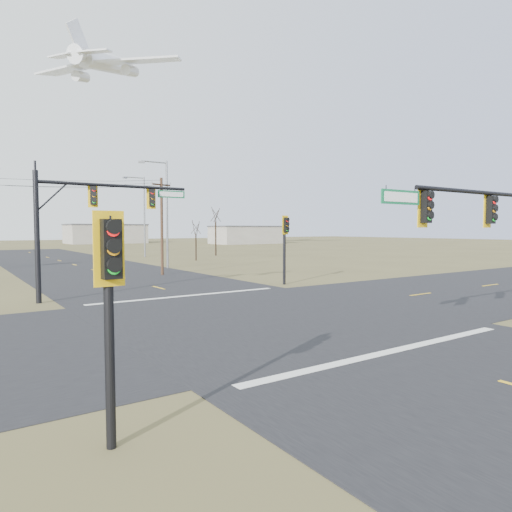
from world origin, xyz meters
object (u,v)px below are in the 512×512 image
(streetlight_a, at_px, (165,208))
(bare_tree_c, at_px, (196,227))
(mast_arm_near, at_px, (488,220))
(mast_arm_far, at_px, (93,209))
(utility_pole_near, at_px, (162,224))
(bare_tree_d, at_px, (216,214))
(pedestal_signal_sw, at_px, (110,276))
(pedestal_signal_ne, at_px, (285,235))
(streetlight_b, at_px, (143,212))

(streetlight_a, bearing_deg, bare_tree_c, 72.25)
(mast_arm_near, height_order, mast_arm_far, mast_arm_far)
(mast_arm_near, relative_size, utility_pole_near, 1.23)
(streetlight_a, height_order, bare_tree_d, streetlight_a)
(bare_tree_c, bearing_deg, streetlight_a, -132.44)
(mast_arm_far, bearing_deg, streetlight_a, 79.58)
(mast_arm_far, height_order, pedestal_signal_sw, mast_arm_far)
(utility_pole_near, height_order, bare_tree_d, utility_pole_near)
(mast_arm_far, xyz_separation_m, pedestal_signal_ne, (13.13, -1.10, -1.61))
(pedestal_signal_sw, height_order, utility_pole_near, utility_pole_near)
(pedestal_signal_sw, height_order, streetlight_a, streetlight_a)
(bare_tree_d, bearing_deg, pedestal_signal_sw, -121.21)
(mast_arm_near, height_order, pedestal_signal_ne, mast_arm_near)
(pedestal_signal_sw, xyz_separation_m, bare_tree_d, (31.29, 51.65, 2.98))
(streetlight_b, distance_m, bare_tree_c, 11.37)
(pedestal_signal_ne, distance_m, streetlight_b, 37.06)
(utility_pole_near, bearing_deg, bare_tree_d, 51.36)
(streetlight_a, distance_m, streetlight_b, 19.96)
(mast_arm_near, xyz_separation_m, bare_tree_c, (9.31, 42.49, -0.12))
(streetlight_b, height_order, bare_tree_d, streetlight_b)
(pedestal_signal_sw, bearing_deg, utility_pole_near, 65.01)
(pedestal_signal_sw, height_order, bare_tree_c, bare_tree_c)
(mast_arm_far, bearing_deg, streetlight_b, 89.84)
(utility_pole_near, xyz_separation_m, bare_tree_c, (10.73, 14.65, -0.16))
(bare_tree_c, bearing_deg, utility_pole_near, -126.21)
(mast_arm_near, bearing_deg, pedestal_signal_ne, 76.01)
(mast_arm_near, height_order, pedestal_signal_sw, mast_arm_near)
(mast_arm_near, distance_m, mast_arm_far, 20.19)
(bare_tree_c, distance_m, bare_tree_d, 11.04)
(pedestal_signal_ne, bearing_deg, streetlight_a, 91.69)
(bare_tree_d, bearing_deg, utility_pole_near, -128.64)
(pedestal_signal_ne, xyz_separation_m, pedestal_signal_sw, (-17.82, -17.65, -0.35))
(mast_arm_near, relative_size, mast_arm_far, 1.17)
(pedestal_signal_sw, distance_m, streetlight_a, 38.74)
(mast_arm_near, distance_m, pedestal_signal_ne, 16.80)
(utility_pole_near, distance_m, bare_tree_c, 18.16)
(pedestal_signal_sw, distance_m, streetlight_b, 58.47)
(streetlight_b, bearing_deg, pedestal_signal_sw, -133.36)
(mast_arm_far, xyz_separation_m, streetlight_a, (11.41, 16.38, 0.91))
(streetlight_b, relative_size, bare_tree_c, 2.10)
(pedestal_signal_ne, xyz_separation_m, streetlight_b, (3.22, 36.81, 2.84))
(pedestal_signal_sw, xyz_separation_m, streetlight_a, (16.10, 35.12, 2.88))
(streetlight_a, xyz_separation_m, bare_tree_c, (7.82, 8.55, -1.83))
(mast_arm_far, height_order, streetlight_a, streetlight_a)
(mast_arm_far, xyz_separation_m, bare_tree_c, (19.22, 24.92, -0.92))
(bare_tree_d, bearing_deg, pedestal_signal_ne, -111.61)
(utility_pole_near, bearing_deg, pedestal_signal_sw, -114.45)
(mast_arm_near, distance_m, streetlight_b, 53.71)
(utility_pole_near, bearing_deg, mast_arm_near, -87.08)
(pedestal_signal_ne, distance_m, bare_tree_d, 36.67)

